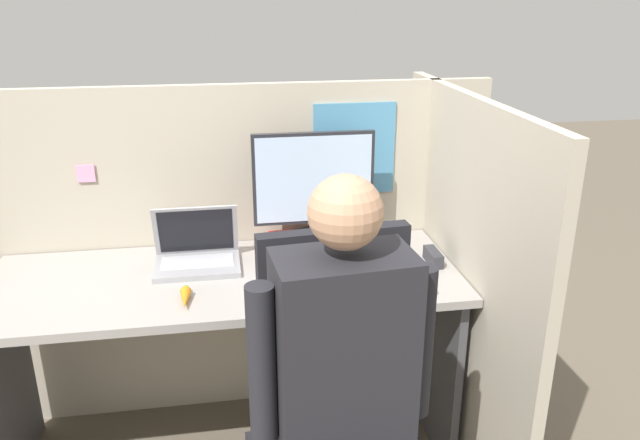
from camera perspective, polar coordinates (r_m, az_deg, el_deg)
The scene contains 12 objects.
cubicle_panel_back at distance 2.56m, azimuth -8.67°, elevation -3.17°, with size 2.15×0.05×1.38m.
cubicle_panel_right at distance 2.35m, azimuth 12.69°, elevation -5.76°, with size 0.04×1.26×1.38m.
desk at distance 2.31m, azimuth -8.44°, elevation -9.08°, with size 1.65×0.63×0.76m.
paper_box at distance 2.39m, azimuth -0.55°, elevation -2.30°, with size 0.33×0.22×0.05m.
monitor at distance 2.31m, azimuth -0.58°, elevation 3.17°, with size 0.45×0.21×0.41m.
laptop at distance 2.30m, azimuth -11.17°, elevation -3.13°, with size 0.30×0.22×0.22m.
mouse at distance 2.16m, azimuth -5.10°, elevation -5.33°, with size 0.06×0.04×0.03m.
stapler at distance 2.33m, azimuth 10.31°, elevation -3.34°, with size 0.04×0.12×0.05m.
carrot_toy at distance 2.05m, azimuth -12.23°, elevation -7.04°, with size 0.04×0.14×0.04m.
office_chair at distance 1.86m, azimuth 1.62°, elevation -18.15°, with size 0.53×0.57×1.09m.
person at distance 1.59m, azimuth 2.35°, elevation -16.22°, with size 0.48×0.48×1.32m.
coffee_mug at distance 2.42m, azimuth 6.19°, elevation -1.53°, with size 0.08×0.08×0.10m.
Camera 1 is at (0.01, -1.69, 1.71)m, focal length 35.00 mm.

